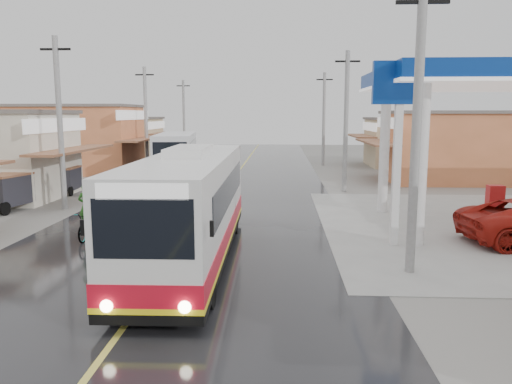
% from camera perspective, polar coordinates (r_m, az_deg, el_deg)
% --- Properties ---
extents(ground, '(120.00, 120.00, 0.00)m').
position_cam_1_polar(ground, '(15.00, -10.09, -8.63)').
color(ground, slate).
rests_on(ground, ground).
extents(road, '(12.00, 90.00, 0.02)m').
position_cam_1_polar(road, '(29.46, -3.60, 0.16)').
color(road, black).
rests_on(road, ground).
extents(centre_line, '(0.15, 90.00, 0.01)m').
position_cam_1_polar(centre_line, '(29.46, -3.60, 0.18)').
color(centre_line, '#D8CC4C').
rests_on(centre_line, road).
extents(shopfronts_left, '(11.00, 44.00, 5.20)m').
position_cam_1_polar(shopfronts_left, '(36.13, -23.99, 1.01)').
color(shopfronts_left, '#C7B188').
rests_on(shopfronts_left, ground).
extents(shopfronts_right, '(11.00, 44.00, 4.80)m').
position_cam_1_polar(shopfronts_right, '(28.80, 26.79, -1.01)').
color(shopfronts_right, beige).
rests_on(shopfronts_right, ground).
extents(utility_poles_left, '(1.60, 50.00, 8.00)m').
position_cam_1_polar(utility_poles_left, '(31.97, -15.97, 0.50)').
color(utility_poles_left, gray).
rests_on(utility_poles_left, ground).
extents(utility_poles_right, '(1.60, 36.00, 8.00)m').
position_cam_1_polar(utility_poles_right, '(29.51, 10.03, 0.03)').
color(utility_poles_right, gray).
rests_on(utility_poles_right, ground).
extents(coach_bus, '(2.68, 11.25, 3.50)m').
position_cam_1_polar(coach_bus, '(15.40, -7.41, -1.62)').
color(coach_bus, silver).
rests_on(coach_bus, road).
extents(second_bus, '(3.61, 9.50, 3.08)m').
position_cam_1_polar(second_bus, '(36.60, -9.09, 4.37)').
color(second_bus, silver).
rests_on(second_bus, road).
extents(cyclist, '(0.73, 1.94, 2.07)m').
position_cam_1_polar(cyclist, '(18.98, -18.52, -3.12)').
color(cyclist, black).
rests_on(cyclist, ground).
extents(tricycle_near, '(1.41, 2.02, 1.54)m').
position_cam_1_polar(tricycle_near, '(30.12, -20.94, 1.45)').
color(tricycle_near, '#26262D').
rests_on(tricycle_near, ground).
extents(tricycle_far, '(1.92, 2.53, 1.75)m').
position_cam_1_polar(tricycle_far, '(25.85, -26.57, 0.22)').
color(tricycle_far, '#26262D').
rests_on(tricycle_far, ground).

